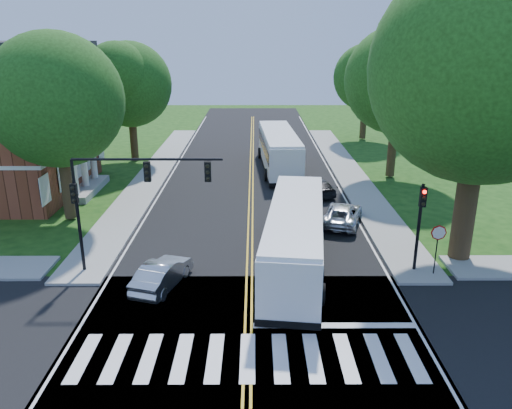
{
  "coord_description": "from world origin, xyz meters",
  "views": [
    {
      "loc": [
        0.26,
        -15.96,
        11.14
      ],
      "look_at": [
        0.34,
        9.88,
        2.4
      ],
      "focal_mm": 35.0,
      "sensor_mm": 36.0,
      "label": 1
    }
  ],
  "objects_px": {
    "signal_nw": "(124,188)",
    "bus_lead": "(295,236)",
    "signal_ne": "(420,216)",
    "bus_follow": "(279,150)",
    "hatchback": "(162,274)",
    "dark_sedan": "(318,187)",
    "suv": "(342,214)"
  },
  "relations": [
    {
      "from": "signal_ne",
      "to": "bus_follow",
      "type": "xyz_separation_m",
      "value": [
        -5.81,
        20.39,
        -1.22
      ]
    },
    {
      "from": "signal_nw",
      "to": "bus_lead",
      "type": "distance_m",
      "value": 8.61
    },
    {
      "from": "bus_lead",
      "to": "hatchback",
      "type": "xyz_separation_m",
      "value": [
        -6.32,
        -2.19,
        -1.0
      ]
    },
    {
      "from": "signal_ne",
      "to": "signal_nw",
      "type": "bearing_deg",
      "value": -179.95
    },
    {
      "from": "signal_ne",
      "to": "hatchback",
      "type": "relative_size",
      "value": 1.1
    },
    {
      "from": "signal_nw",
      "to": "hatchback",
      "type": "xyz_separation_m",
      "value": [
        1.82,
        -1.49,
        -3.71
      ]
    },
    {
      "from": "bus_lead",
      "to": "bus_follow",
      "type": "height_order",
      "value": "bus_follow"
    },
    {
      "from": "dark_sedan",
      "to": "suv",
      "type": "bearing_deg",
      "value": 79.54
    },
    {
      "from": "signal_nw",
      "to": "signal_ne",
      "type": "distance_m",
      "value": 14.13
    },
    {
      "from": "bus_lead",
      "to": "signal_ne",
      "type": "bearing_deg",
      "value": -179.62
    },
    {
      "from": "bus_lead",
      "to": "dark_sedan",
      "type": "xyz_separation_m",
      "value": [
        2.62,
        12.14,
        -1.09
      ]
    },
    {
      "from": "hatchback",
      "to": "dark_sedan",
      "type": "distance_m",
      "value": 16.89
    },
    {
      "from": "bus_lead",
      "to": "dark_sedan",
      "type": "bearing_deg",
      "value": -95.21
    },
    {
      "from": "signal_nw",
      "to": "dark_sedan",
      "type": "relative_size",
      "value": 1.82
    },
    {
      "from": "bus_lead",
      "to": "hatchback",
      "type": "bearing_deg",
      "value": 26.03
    },
    {
      "from": "signal_ne",
      "to": "dark_sedan",
      "type": "height_order",
      "value": "signal_ne"
    },
    {
      "from": "bus_follow",
      "to": "suv",
      "type": "xyz_separation_m",
      "value": [
        3.33,
        -13.65,
        -1.1
      ]
    },
    {
      "from": "bus_lead",
      "to": "suv",
      "type": "xyz_separation_m",
      "value": [
        3.43,
        6.06,
        -1.03
      ]
    },
    {
      "from": "bus_follow",
      "to": "signal_ne",
      "type": "bearing_deg",
      "value": 102.77
    },
    {
      "from": "bus_lead",
      "to": "dark_sedan",
      "type": "relative_size",
      "value": 3.15
    },
    {
      "from": "bus_follow",
      "to": "dark_sedan",
      "type": "height_order",
      "value": "bus_follow"
    },
    {
      "from": "hatchback",
      "to": "dark_sedan",
      "type": "relative_size",
      "value": 1.01
    },
    {
      "from": "bus_follow",
      "to": "hatchback",
      "type": "xyz_separation_m",
      "value": [
        -6.43,
        -21.9,
        -1.07
      ]
    },
    {
      "from": "signal_ne",
      "to": "bus_lead",
      "type": "xyz_separation_m",
      "value": [
        -5.91,
        0.68,
        -1.29
      ]
    },
    {
      "from": "bus_follow",
      "to": "suv",
      "type": "relative_size",
      "value": 2.8
    },
    {
      "from": "signal_nw",
      "to": "dark_sedan",
      "type": "height_order",
      "value": "signal_nw"
    },
    {
      "from": "dark_sedan",
      "to": "bus_follow",
      "type": "bearing_deg",
      "value": -89.66
    },
    {
      "from": "signal_nw",
      "to": "bus_lead",
      "type": "xyz_separation_m",
      "value": [
        8.15,
        0.69,
        -2.71
      ]
    },
    {
      "from": "signal_nw",
      "to": "hatchback",
      "type": "distance_m",
      "value": 4.39
    },
    {
      "from": "suv",
      "to": "signal_ne",
      "type": "bearing_deg",
      "value": 127.81
    },
    {
      "from": "signal_ne",
      "to": "suv",
      "type": "relative_size",
      "value": 0.96
    },
    {
      "from": "signal_nw",
      "to": "signal_ne",
      "type": "relative_size",
      "value": 1.62
    }
  ]
}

